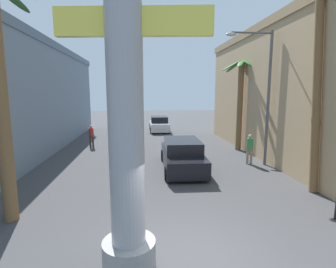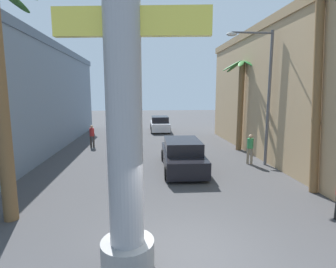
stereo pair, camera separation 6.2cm
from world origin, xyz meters
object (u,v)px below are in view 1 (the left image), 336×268
palm_tree_near_right (318,46)px  pedestrian_far_left (91,134)px  neon_sign_pole (124,35)px  car_far (159,124)px  palm_tree_mid_right (240,95)px  car_lead (182,155)px  street_lamp (262,86)px  pedestrian_mid_right (250,147)px

palm_tree_near_right → pedestrian_far_left: bearing=137.4°
neon_sign_pole → car_far: (2.15, 21.71, -4.38)m
neon_sign_pole → pedestrian_far_left: 15.04m
car_far → palm_tree_mid_right: bearing=-62.8°
car_far → pedestrian_far_left: 9.45m
car_lead → pedestrian_far_left: (-5.81, 6.20, 0.22)m
neon_sign_pole → palm_tree_near_right: neon_sign_pole is taller
car_far → palm_tree_mid_right: size_ratio=0.73×
car_lead → pedestrian_far_left: 8.50m
palm_tree_near_right → pedestrian_far_left: 15.08m
car_lead → pedestrian_far_left: pedestrian_far_left is taller
palm_tree_mid_right → car_lead: bearing=-138.0°
street_lamp → pedestrian_far_left: size_ratio=4.39×
neon_sign_pole → pedestrian_far_left: (-3.39, 14.05, -4.16)m
palm_tree_mid_right → pedestrian_far_left: 11.05m
pedestrian_mid_right → car_lead: bearing=-172.3°
palm_tree_near_right → pedestrian_far_left: size_ratio=5.60×
palm_tree_near_right → street_lamp: bearing=95.3°
neon_sign_pole → pedestrian_mid_right: neon_sign_pole is taller
pedestrian_far_left → neon_sign_pole: bearing=-76.5°
street_lamp → pedestrian_far_left: bearing=149.9°
pedestrian_mid_right → palm_tree_mid_right: bearing=78.5°
street_lamp → car_far: 14.76m
car_lead → car_far: size_ratio=1.14×
palm_tree_mid_right → pedestrian_mid_right: size_ratio=3.66×
palm_tree_mid_right → car_far: bearing=117.2°
car_lead → palm_tree_mid_right: bearing=42.0°
palm_tree_near_right → pedestrian_mid_right: size_ratio=5.43×
pedestrian_mid_right → neon_sign_pole: bearing=-127.1°
car_lead → palm_tree_mid_right: size_ratio=0.83×
pedestrian_mid_right → palm_tree_near_right: bearing=-79.0°
neon_sign_pole → pedestrian_mid_right: (6.35, 8.38, -4.12)m
car_far → pedestrian_mid_right: 13.97m
car_far → palm_tree_near_right: (4.98, -17.33, 5.04)m
car_lead → pedestrian_far_left: size_ratio=3.13×
street_lamp → palm_tree_mid_right: 3.96m
neon_sign_pole → palm_tree_near_right: size_ratio=1.17×
pedestrian_far_left → car_lead: bearing=-46.9°
palm_tree_near_right → neon_sign_pole: bearing=-148.5°
street_lamp → car_lead: street_lamp is taller
car_lead → pedestrian_mid_right: bearing=7.7°
car_far → palm_tree_mid_right: palm_tree_mid_right is taller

